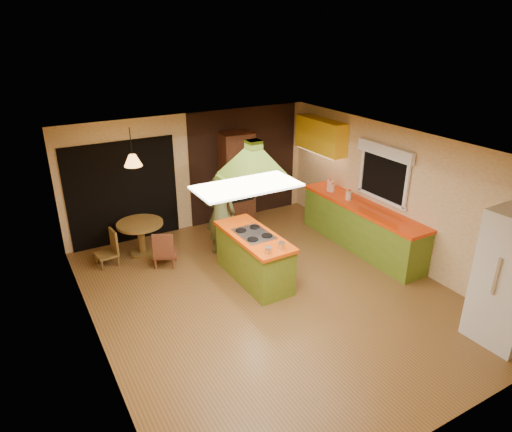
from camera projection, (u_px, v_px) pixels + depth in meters
ground at (271, 295)px, 7.63m from camera, size 6.50×6.50×0.00m
room_walls at (272, 227)px, 7.13m from camera, size 5.50×6.50×6.50m
ceiling_plane at (273, 149)px, 6.64m from camera, size 6.50×6.50×0.00m
brick_panel at (244, 164)px, 10.28m from camera, size 2.64×0.03×2.50m
nook_opening at (123, 193)px, 9.10m from camera, size 2.20×0.03×2.10m
right_counter at (361, 226)px, 9.04m from camera, size 0.62×3.05×0.92m
upper_cabinets at (321, 135)px, 9.78m from camera, size 0.34×1.40×0.70m
window_right at (385, 164)px, 8.48m from camera, size 0.12×1.35×1.06m
fluor_panel at (247, 186)px, 5.19m from camera, size 1.20×0.60×0.03m
kitchen_island at (254, 257)px, 7.93m from camera, size 0.73×1.74×0.88m
range_hood at (254, 156)px, 7.22m from camera, size 1.03×0.75×0.79m
man at (220, 214)px, 8.73m from camera, size 0.69×0.59×1.62m
wall_oven at (236, 179)px, 9.98m from camera, size 0.71×0.63×2.06m
dining_table at (141, 232)px, 8.79m from camera, size 0.88×0.88×0.67m
chair_left at (106, 249)px, 8.44m from camera, size 0.40×0.40×0.67m
chair_near at (165, 248)px, 8.43m from camera, size 0.53×0.53×0.71m
pendant_lamp at (133, 160)px, 8.22m from camera, size 0.42×0.42×0.21m
canister_large at (330, 186)px, 9.56m from camera, size 0.17×0.17×0.22m
canister_medium at (349, 195)px, 9.10m from camera, size 0.17×0.17×0.18m
canister_small at (332, 188)px, 9.53m from camera, size 0.16×0.16×0.16m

